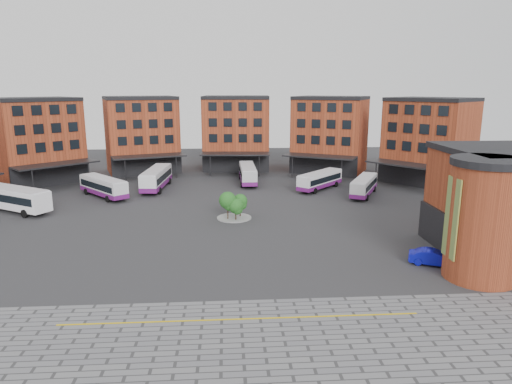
{
  "coord_description": "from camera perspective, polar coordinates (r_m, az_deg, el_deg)",
  "views": [
    {
      "loc": [
        1.11,
        -43.95,
        16.36
      ],
      "look_at": [
        4.62,
        9.38,
        4.0
      ],
      "focal_mm": 32.0,
      "sensor_mm": 36.0,
      "label": 1
    }
  ],
  "objects": [
    {
      "name": "bus_e",
      "position": [
        74.91,
        8.0,
        1.51
      ],
      "size": [
        8.72,
        9.12,
        2.89
      ],
      "rotation": [
        0.0,
        0.0,
        -0.75
      ],
      "color": "white",
      "rests_on": "ground"
    },
    {
      "name": "ground",
      "position": [
        46.91,
        -4.93,
        -7.44
      ],
      "size": [
        160.0,
        160.0,
        0.0
      ],
      "primitive_type": "plane",
      "color": "#28282B",
      "rests_on": "ground"
    },
    {
      "name": "bus_d",
      "position": [
        79.13,
        -1.04,
        2.32
      ],
      "size": [
        2.89,
        10.99,
        3.09
      ],
      "rotation": [
        0.0,
        0.0,
        0.01
      ],
      "color": "silver",
      "rests_on": "ground"
    },
    {
      "name": "bus_a",
      "position": [
        68.82,
        -28.03,
        -0.6
      ],
      "size": [
        11.42,
        8.43,
        3.33
      ],
      "rotation": [
        0.0,
        0.0,
        1.02
      ],
      "color": "white",
      "rests_on": "ground"
    },
    {
      "name": "main_building",
      "position": [
        82.91,
        -7.87,
        6.58
      ],
      "size": [
        94.14,
        42.48,
        14.6
      ],
      "color": "#993E21",
      "rests_on": "ground"
    },
    {
      "name": "blue_car",
      "position": [
        46.29,
        21.32,
        -7.64
      ],
      "size": [
        4.72,
        3.19,
        1.47
      ],
      "primitive_type": "imported",
      "rotation": [
        0.0,
        0.0,
        1.17
      ],
      "color": "#0D11B2",
      "rests_on": "ground"
    },
    {
      "name": "bus_c",
      "position": [
        76.27,
        -12.34,
        1.72
      ],
      "size": [
        3.72,
        12.02,
        3.33
      ],
      "rotation": [
        0.0,
        0.0,
        -0.08
      ],
      "color": "white",
      "rests_on": "ground"
    },
    {
      "name": "yellow_line",
      "position": [
        34.12,
        -1.88,
        -15.58
      ],
      "size": [
        26.0,
        0.15,
        0.02
      ],
      "primitive_type": "cube",
      "color": "gold",
      "rests_on": "paving_zone"
    },
    {
      "name": "bus_f",
      "position": [
        72.0,
        13.35,
        0.78
      ],
      "size": [
        6.7,
        9.95,
        2.82
      ],
      "rotation": [
        0.0,
        0.0,
        -0.48
      ],
      "color": "silver",
      "rests_on": "ground"
    },
    {
      "name": "bus_b",
      "position": [
        72.72,
        -18.54,
        0.65
      ],
      "size": [
        8.95,
        9.64,
        3.01
      ],
      "rotation": [
        0.0,
        0.0,
        0.73
      ],
      "color": "silver",
      "rests_on": "ground"
    },
    {
      "name": "tree_island",
      "position": [
        57.39,
        -2.78,
        -1.54
      ],
      "size": [
        4.4,
        4.4,
        3.6
      ],
      "color": "gray",
      "rests_on": "ground"
    }
  ]
}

